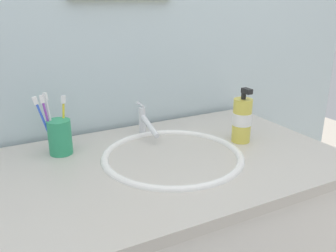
{
  "coord_description": "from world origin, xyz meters",
  "views": [
    {
      "loc": [
        -0.46,
        -0.88,
        1.3
      ],
      "look_at": [
        0.02,
        0.04,
        0.93
      ],
      "focal_mm": 38.77,
      "sensor_mm": 36.0,
      "label": 1
    }
  ],
  "objects_px": {
    "toothbrush_white": "(50,119)",
    "toothbrush_yellow": "(64,119)",
    "soap_dispenser": "(242,119)",
    "toothbrush_blue": "(44,122)",
    "toothbrush_cup": "(60,137)",
    "toothbrush_purple": "(48,121)",
    "faucet": "(145,122)"
  },
  "relations": [
    {
      "from": "toothbrush_cup",
      "to": "toothbrush_white",
      "type": "bearing_deg",
      "value": 150.26
    },
    {
      "from": "toothbrush_cup",
      "to": "toothbrush_white",
      "type": "height_order",
      "value": "toothbrush_white"
    },
    {
      "from": "soap_dispenser",
      "to": "toothbrush_white",
      "type": "bearing_deg",
      "value": 161.88
    },
    {
      "from": "toothbrush_cup",
      "to": "soap_dispenser",
      "type": "bearing_deg",
      "value": -17.64
    },
    {
      "from": "faucet",
      "to": "toothbrush_white",
      "type": "relative_size",
      "value": 0.85
    },
    {
      "from": "toothbrush_yellow",
      "to": "soap_dispenser",
      "type": "xyz_separation_m",
      "value": [
        0.54,
        -0.19,
        -0.03
      ]
    },
    {
      "from": "toothbrush_purple",
      "to": "toothbrush_yellow",
      "type": "bearing_deg",
      "value": 11.75
    },
    {
      "from": "toothbrush_white",
      "to": "soap_dispenser",
      "type": "bearing_deg",
      "value": -18.12
    },
    {
      "from": "toothbrush_blue",
      "to": "soap_dispenser",
      "type": "height_order",
      "value": "toothbrush_blue"
    },
    {
      "from": "toothbrush_blue",
      "to": "toothbrush_cup",
      "type": "bearing_deg",
      "value": -10.5
    },
    {
      "from": "faucet",
      "to": "toothbrush_yellow",
      "type": "relative_size",
      "value": 0.93
    },
    {
      "from": "toothbrush_white",
      "to": "faucet",
      "type": "bearing_deg",
      "value": 1.31
    },
    {
      "from": "toothbrush_white",
      "to": "toothbrush_yellow",
      "type": "bearing_deg",
      "value": 5.17
    },
    {
      "from": "toothbrush_cup",
      "to": "toothbrush_yellow",
      "type": "bearing_deg",
      "value": 39.28
    },
    {
      "from": "faucet",
      "to": "toothbrush_blue",
      "type": "relative_size",
      "value": 0.88
    },
    {
      "from": "toothbrush_cup",
      "to": "toothbrush_yellow",
      "type": "height_order",
      "value": "toothbrush_yellow"
    },
    {
      "from": "soap_dispenser",
      "to": "toothbrush_blue",
      "type": "bearing_deg",
      "value": 162.82
    },
    {
      "from": "toothbrush_white",
      "to": "toothbrush_blue",
      "type": "bearing_deg",
      "value": -166.14
    },
    {
      "from": "toothbrush_purple",
      "to": "toothbrush_white",
      "type": "bearing_deg",
      "value": 37.99
    },
    {
      "from": "toothbrush_yellow",
      "to": "soap_dispenser",
      "type": "height_order",
      "value": "soap_dispenser"
    },
    {
      "from": "toothbrush_white",
      "to": "toothbrush_yellow",
      "type": "distance_m",
      "value": 0.04
    },
    {
      "from": "toothbrush_cup",
      "to": "soap_dispenser",
      "type": "xyz_separation_m",
      "value": [
        0.56,
        -0.18,
        0.02
      ]
    },
    {
      "from": "toothbrush_white",
      "to": "soap_dispenser",
      "type": "height_order",
      "value": "toothbrush_white"
    },
    {
      "from": "toothbrush_blue",
      "to": "toothbrush_yellow",
      "type": "height_order",
      "value": "toothbrush_blue"
    },
    {
      "from": "toothbrush_cup",
      "to": "toothbrush_blue",
      "type": "height_order",
      "value": "toothbrush_blue"
    },
    {
      "from": "faucet",
      "to": "toothbrush_cup",
      "type": "height_order",
      "value": "same"
    },
    {
      "from": "toothbrush_cup",
      "to": "toothbrush_blue",
      "type": "xyz_separation_m",
      "value": [
        -0.04,
        0.01,
        0.05
      ]
    },
    {
      "from": "faucet",
      "to": "toothbrush_blue",
      "type": "bearing_deg",
      "value": -177.97
    },
    {
      "from": "faucet",
      "to": "toothbrush_yellow",
      "type": "xyz_separation_m",
      "value": [
        -0.28,
        -0.0,
        0.05
      ]
    },
    {
      "from": "toothbrush_purple",
      "to": "soap_dispenser",
      "type": "height_order",
      "value": "toothbrush_purple"
    },
    {
      "from": "toothbrush_white",
      "to": "toothbrush_yellow",
      "type": "height_order",
      "value": "toothbrush_white"
    },
    {
      "from": "toothbrush_cup",
      "to": "toothbrush_purple",
      "type": "relative_size",
      "value": 0.59
    }
  ]
}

